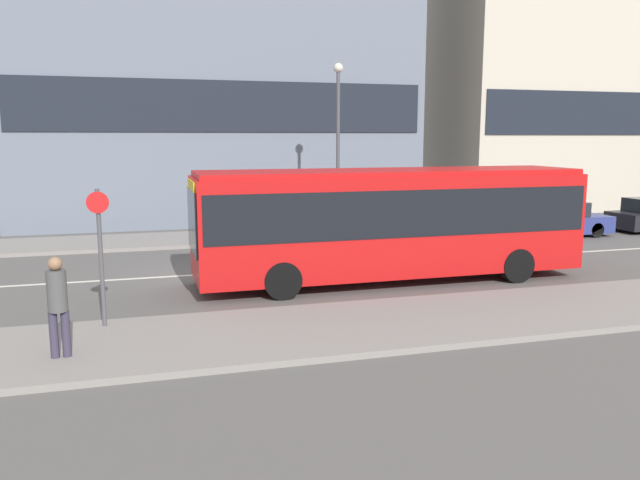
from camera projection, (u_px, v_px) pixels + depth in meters
The scene contains 11 objects.
ground_plane at pixel (206, 274), 18.39m from camera, with size 120.00×120.00×0.00m, color #595654.
sidewalk_near at pixel (239, 337), 12.45m from camera, with size 44.00×3.50×0.13m.
sidewalk_far at pixel (189, 239), 24.30m from camera, with size 44.00×3.50×0.13m.
lane_centerline at pixel (206, 274), 18.39m from camera, with size 41.80×0.16×0.01m.
apartment_block_left_tower at pixel (216, 15), 29.42m from camera, with size 18.75×6.51×19.37m.
apartment_block_right_tower at pixel (558, 38), 34.95m from camera, with size 13.37×7.07×19.00m.
city_bus at pixel (390, 217), 17.32m from camera, with size 10.82×2.65×3.12m.
parked_car_0 at pixel (554, 220), 25.45m from camera, with size 4.47×1.84×1.41m.
pedestrian_near_stop at pixel (58, 300), 10.94m from camera, with size 0.35×0.34×1.82m.
bus_stop_sign at pixel (100, 247), 12.68m from camera, with size 0.44×0.12×2.85m.
street_lamp at pixel (338, 132), 23.91m from camera, with size 0.36×0.36×6.63m.
Camera 1 is at (-1.76, -18.20, 4.00)m, focal length 35.00 mm.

